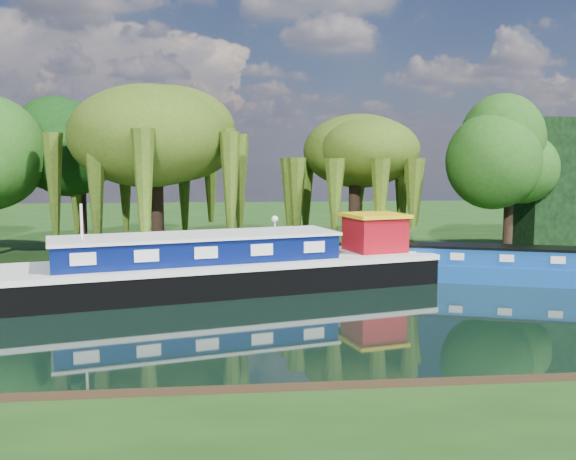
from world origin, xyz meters
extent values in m
plane|color=black|center=(0.00, 0.00, 0.00)|extent=(120.00, 120.00, 0.00)
cube|color=#14350E|center=(0.00, 34.00, 0.23)|extent=(120.00, 52.00, 0.45)
cube|color=black|center=(-2.32, 5.94, 0.51)|extent=(20.76, 9.53, 1.35)
cube|color=silver|center=(-2.32, 5.94, 1.30)|extent=(20.89, 9.64, 0.25)
cube|color=#061046|center=(-3.41, 5.65, 1.97)|extent=(12.98, 6.34, 1.07)
cube|color=silver|center=(-3.41, 5.65, 2.57)|extent=(13.26, 6.62, 0.14)
cube|color=maroon|center=(5.30, 7.95, 2.28)|extent=(3.03, 3.03, 1.69)
cube|color=gold|center=(5.30, 7.95, 3.21)|extent=(3.37, 3.37, 0.18)
cylinder|color=silver|center=(-8.21, 4.39, 2.78)|extent=(0.11, 0.11, 2.70)
cube|color=navy|center=(10.39, 6.84, 0.36)|extent=(13.04, 6.40, 0.98)
cube|color=navy|center=(10.39, 6.84, 1.26)|extent=(9.16, 4.58, 0.82)
cube|color=black|center=(10.39, 6.84, 1.72)|extent=(9.30, 4.72, 0.11)
cube|color=silver|center=(6.88, 7.19, 1.30)|extent=(0.63, 0.27, 0.35)
cube|color=silver|center=(9.04, 6.43, 1.30)|extent=(0.63, 0.27, 0.35)
cube|color=silver|center=(11.19, 5.67, 1.30)|extent=(0.63, 0.27, 0.35)
cube|color=silver|center=(13.35, 4.91, 1.30)|extent=(0.63, 0.27, 0.35)
cylinder|color=black|center=(-5.84, 12.56, 3.17)|extent=(0.70, 0.70, 5.43)
ellipsoid|color=#2E440E|center=(-5.84, 12.56, 7.09)|extent=(7.58, 7.58, 4.90)
cylinder|color=black|center=(5.42, 13.43, 2.66)|extent=(0.62, 0.62, 4.41)
ellipsoid|color=#2E440E|center=(5.42, 13.43, 5.84)|extent=(6.03, 6.03, 3.89)
cylinder|color=black|center=(-10.74, 16.44, 3.66)|extent=(0.57, 0.57, 6.42)
ellipsoid|color=black|center=(-10.74, 16.44, 6.29)|extent=(5.14, 5.14, 5.14)
cylinder|color=black|center=(14.45, 12.68, 3.49)|extent=(0.61, 0.61, 6.08)
ellipsoid|color=#1C4411|center=(14.45, 12.68, 5.98)|extent=(4.86, 4.86, 4.86)
cube|color=black|center=(19.00, 14.00, 4.45)|extent=(6.00, 3.00, 8.00)
cylinder|color=silver|center=(0.50, 10.50, 1.55)|extent=(0.10, 0.10, 2.20)
sphere|color=white|center=(0.50, 10.50, 2.83)|extent=(0.36, 0.36, 0.36)
cylinder|color=silver|center=(-10.00, 8.40, 0.95)|extent=(0.16, 0.16, 1.00)
cylinder|color=silver|center=(-4.00, 8.40, 0.95)|extent=(0.16, 0.16, 1.00)
cylinder|color=silver|center=(3.00, 8.40, 0.95)|extent=(0.16, 0.16, 1.00)
cylinder|color=silver|center=(9.00, 8.40, 0.95)|extent=(0.16, 0.16, 1.00)
camera|label=1|loc=(-2.30, -23.29, 6.01)|focal=40.00mm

